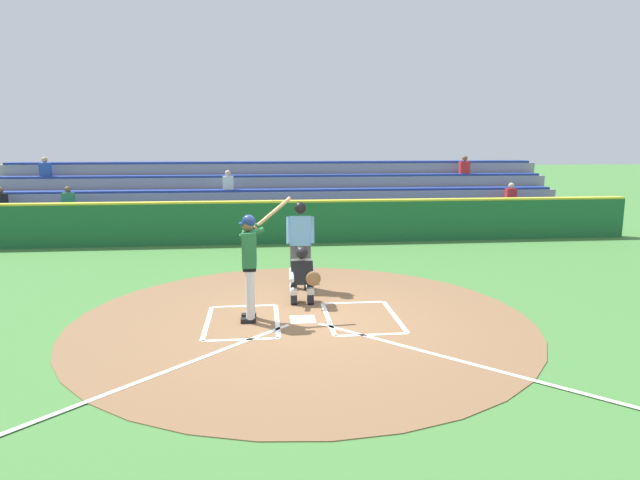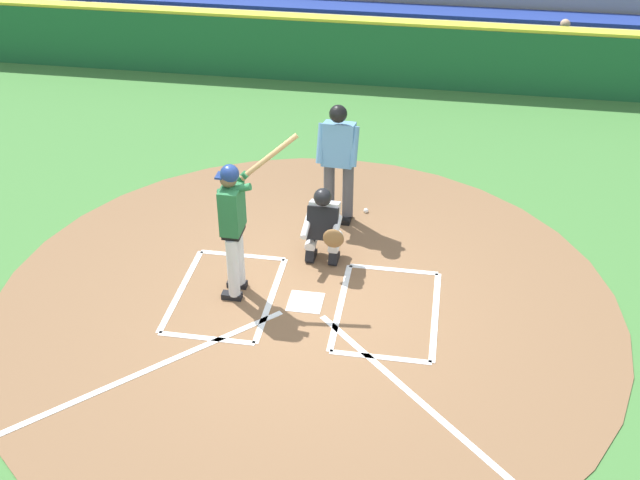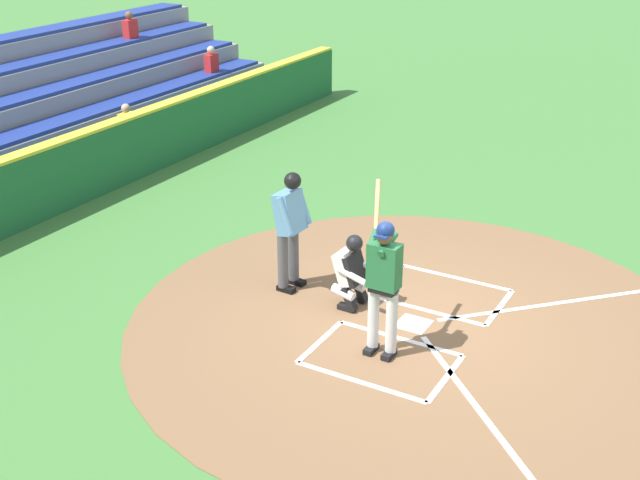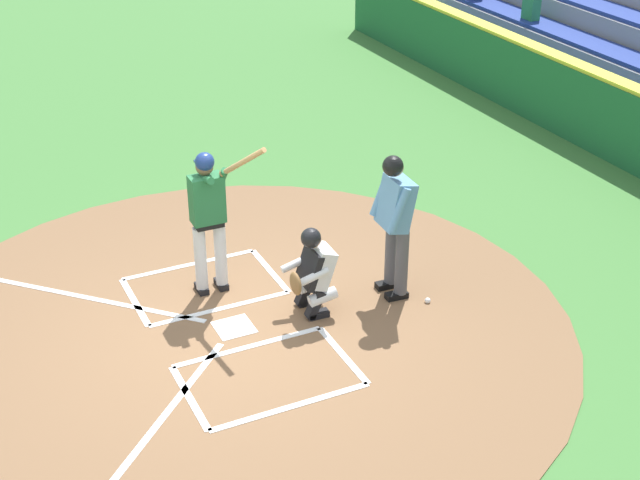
# 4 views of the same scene
# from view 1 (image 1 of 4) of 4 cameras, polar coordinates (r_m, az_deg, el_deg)

# --- Properties ---
(ground_plane) EXTENTS (120.00, 120.00, 0.00)m
(ground_plane) POSITION_cam_1_polar(r_m,az_deg,el_deg) (9.79, -1.80, -8.28)
(ground_plane) COLOR #427A38
(dirt_circle) EXTENTS (8.00, 8.00, 0.01)m
(dirt_circle) POSITION_cam_1_polar(r_m,az_deg,el_deg) (9.78, -1.80, -8.24)
(dirt_circle) COLOR brown
(dirt_circle) RESTS_ON ground
(home_plate_and_chalk) EXTENTS (7.93, 4.91, 0.01)m
(home_plate_and_chalk) POSITION_cam_1_polar(r_m,az_deg,el_deg) (8.95, -1.36, -9.97)
(home_plate_and_chalk) COLOR white
(home_plate_and_chalk) RESTS_ON dirt_circle
(batter) EXTENTS (0.93, 0.70, 2.13)m
(batter) POSITION_cam_1_polar(r_m,az_deg,el_deg) (9.54, -7.24, -1.99)
(batter) COLOR silver
(batter) RESTS_ON ground
(catcher) EXTENTS (0.59, 0.62, 1.13)m
(catcher) POSITION_cam_1_polar(r_m,az_deg,el_deg) (10.58, -1.81, -3.54)
(catcher) COLOR black
(catcher) RESTS_ON ground
(plate_umpire) EXTENTS (0.59, 0.43, 1.86)m
(plate_umpire) POSITION_cam_1_polar(r_m,az_deg,el_deg) (11.52, -2.04, 0.09)
(plate_umpire) COLOR #4C4C51
(plate_umpire) RESTS_ON ground
(baseball) EXTENTS (0.07, 0.07, 0.07)m
(baseball) POSITION_cam_1_polar(r_m,az_deg,el_deg) (12.06, -0.24, -4.51)
(baseball) COLOR white
(baseball) RESTS_ON ground
(backstop_wall) EXTENTS (22.00, 0.36, 1.31)m
(backstop_wall) POSITION_cam_1_polar(r_m,az_deg,el_deg) (16.95, -3.73, 1.89)
(backstop_wall) COLOR #1E6033
(backstop_wall) RESTS_ON ground
(bleacher_stand) EXTENTS (20.00, 4.25, 2.55)m
(bleacher_stand) POSITION_cam_1_polar(r_m,az_deg,el_deg) (20.15, -4.13, 3.79)
(bleacher_stand) COLOR gray
(bleacher_stand) RESTS_ON ground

